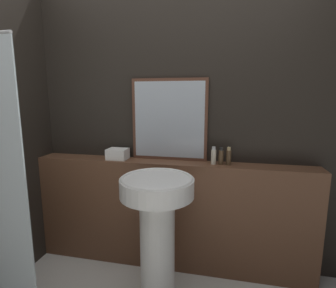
{
  "coord_description": "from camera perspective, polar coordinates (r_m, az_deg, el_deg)",
  "views": [
    {
      "loc": [
        0.44,
        -0.99,
        1.48
      ],
      "look_at": [
        0.01,
        1.0,
        1.11
      ],
      "focal_mm": 28.0,
      "sensor_mm": 36.0,
      "label": 1
    }
  ],
  "objects": [
    {
      "name": "shampoo_bottle",
      "position": [
        2.15,
        9.89,
        -2.61
      ],
      "size": [
        0.04,
        0.04,
        0.14
      ],
      "color": "beige",
      "rests_on": "vanity_counter"
    },
    {
      "name": "lotion_bottle",
      "position": [
        2.15,
        13.06,
        -2.72
      ],
      "size": [
        0.04,
        0.04,
        0.15
      ],
      "color": "#4C3823",
      "rests_on": "vanity_counter"
    },
    {
      "name": "mirror",
      "position": [
        2.24,
        0.28,
        5.29
      ],
      "size": [
        0.65,
        0.03,
        0.69
      ],
      "color": "#563323",
      "rests_on": "vanity_counter"
    },
    {
      "name": "towel_stack",
      "position": [
        2.34,
        -10.9,
        -2.13
      ],
      "size": [
        0.17,
        0.14,
        0.09
      ],
      "color": "white",
      "rests_on": "vanity_counter"
    },
    {
      "name": "wall_back",
      "position": [
        2.29,
        1.15,
        4.38
      ],
      "size": [
        8.0,
        0.06,
        2.5
      ],
      "color": "black",
      "rests_on": "ground_plane"
    },
    {
      "name": "pedestal_sink",
      "position": [
        1.9,
        -2.37,
        -16.8
      ],
      "size": [
        0.51,
        0.51,
        0.95
      ],
      "color": "white",
      "rests_on": "ground_plane"
    },
    {
      "name": "vanity_counter",
      "position": [
        2.37,
        0.42,
        -15.05
      ],
      "size": [
        2.39,
        0.21,
        0.94
      ],
      "color": "brown",
      "rests_on": "ground_plane"
    },
    {
      "name": "conditioner_bottle",
      "position": [
        2.15,
        11.48,
        -2.71
      ],
      "size": [
        0.04,
        0.04,
        0.14
      ],
      "color": "#4C3823",
      "rests_on": "vanity_counter"
    }
  ]
}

